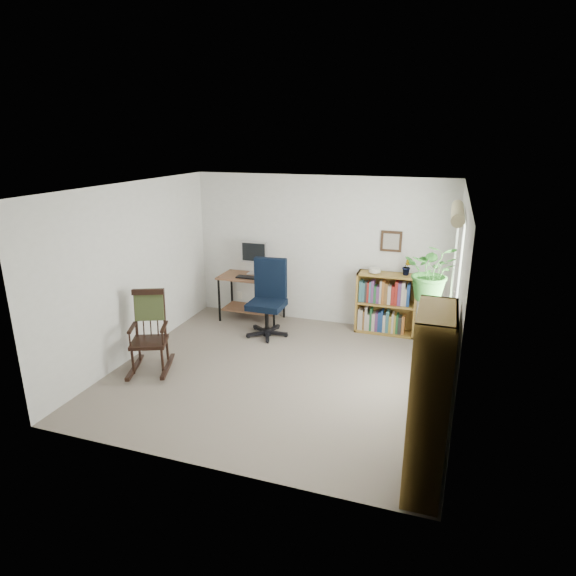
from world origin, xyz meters
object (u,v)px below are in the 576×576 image
(desk, at_px, (252,298))
(tall_bookshelf, at_px, (429,403))
(low_bookshelf, at_px, (386,304))
(office_chair, at_px, (266,299))
(rocking_chair, at_px, (148,332))

(desk, xyz_separation_m, tall_bookshelf, (2.99, -3.30, 0.45))
(low_bookshelf, bearing_deg, office_chair, -158.05)
(desk, xyz_separation_m, low_bookshelf, (2.21, 0.12, 0.10))
(low_bookshelf, bearing_deg, desk, -176.89)
(office_chair, distance_m, rocking_chair, 1.89)
(office_chair, height_order, tall_bookshelf, tall_bookshelf)
(desk, distance_m, low_bookshelf, 2.21)
(rocking_chair, xyz_separation_m, tall_bookshelf, (3.56, -1.16, 0.29))
(office_chair, relative_size, tall_bookshelf, 0.73)
(office_chair, height_order, low_bookshelf, office_chair)
(office_chair, relative_size, rocking_chair, 1.11)
(rocking_chair, height_order, low_bookshelf, rocking_chair)
(rocking_chair, bearing_deg, desk, 52.15)
(desk, bearing_deg, office_chair, -49.81)
(rocking_chair, relative_size, low_bookshelf, 1.12)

